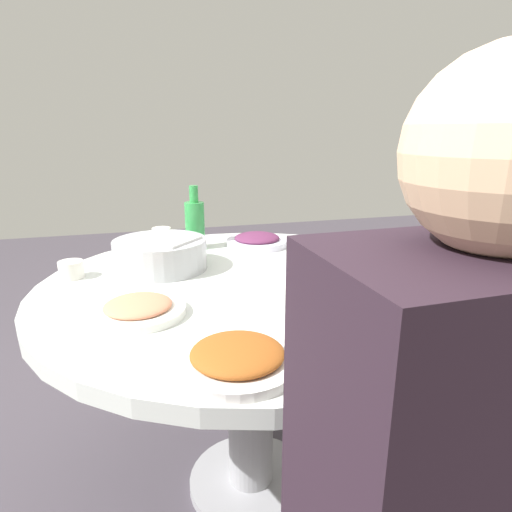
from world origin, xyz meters
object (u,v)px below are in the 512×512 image
round_dining_table (250,320)px  tea_cup_side (376,253)px  soup_bowl (400,306)px  dish_noodles (322,266)px  rice_bowl (161,254)px  tea_cup_far (71,270)px  green_bottle (195,224)px  dish_stirfry (237,358)px  dish_eggplant (257,240)px  dish_shrimp (138,309)px  tea_cup_near (162,236)px  diner_left (458,475)px

round_dining_table → tea_cup_side: size_ratio=16.58×
soup_bowl → dish_noodles: 0.37m
rice_bowl → tea_cup_far: bearing=4.2°
rice_bowl → green_bottle: 0.26m
dish_stirfry → green_bottle: bearing=-92.9°
dish_stirfry → green_bottle: size_ratio=1.00×
round_dining_table → rice_bowl: size_ratio=4.19×
round_dining_table → dish_eggplant: bearing=-108.7°
dish_shrimp → dish_eggplant: size_ratio=0.97×
tea_cup_side → dish_shrimp: bearing=15.7°
dish_eggplant → dish_stirfry: (0.27, 0.83, -0.00)m
dish_noodles → tea_cup_near: tea_cup_near is taller
round_dining_table → tea_cup_near: tea_cup_near is taller
soup_bowl → dish_shrimp: soup_bowl is taller
soup_bowl → diner_left: size_ratio=0.41×
dish_shrimp → tea_cup_side: tea_cup_side is taller
tea_cup_near → round_dining_table: bearing=113.5°
rice_bowl → tea_cup_near: size_ratio=4.04×
round_dining_table → soup_bowl: size_ratio=3.87×
soup_bowl → tea_cup_side: size_ratio=4.28×
soup_bowl → tea_cup_near: (0.48, -0.84, 0.00)m
dish_eggplant → rice_bowl: bearing=27.5°
dish_stirfry → tea_cup_far: (0.35, -0.62, 0.01)m
tea_cup_side → dish_noodles: bearing=6.3°
diner_left → dish_noodles: bearing=-104.2°
tea_cup_far → dish_stirfry: bearing=119.9°
rice_bowl → dish_noodles: (-0.47, 0.16, -0.03)m
green_bottle → diner_left: bearing=95.6°
dish_eggplant → green_bottle: (0.23, -0.02, 0.07)m
dish_shrimp → tea_cup_side: (-0.75, -0.21, 0.02)m
round_dining_table → dish_noodles: dish_noodles is taller
green_bottle → soup_bowl: bearing=116.5°
dish_shrimp → tea_cup_near: (-0.10, -0.66, 0.01)m
rice_bowl → tea_cup_side: rice_bowl is taller
round_dining_table → soup_bowl: (-0.27, 0.34, 0.15)m
soup_bowl → dish_shrimp: bearing=-16.9°
tea_cup_near → diner_left: 1.34m
rice_bowl → green_bottle: green_bottle is taller
dish_shrimp → round_dining_table: bearing=-152.3°
dish_noodles → dish_shrimp: 0.58m
dish_eggplant → green_bottle: green_bottle is taller
dish_noodles → dish_eggplant: 0.37m
dish_noodles → soup_bowl: bearing=95.1°
green_bottle → dish_noodles: bearing=131.8°
tea_cup_near → tea_cup_side: 0.79m
dish_eggplant → round_dining_table: bearing=71.3°
dish_noodles → dish_shrimp: (0.55, 0.19, 0.00)m
dish_shrimp → tea_cup_far: size_ratio=3.12×
dish_noodles → green_bottle: bearing=-48.2°
tea_cup_near → dish_shrimp: bearing=81.6°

